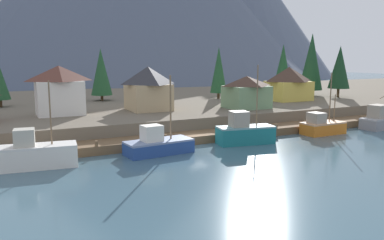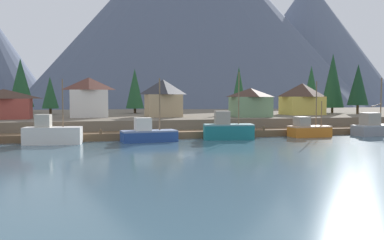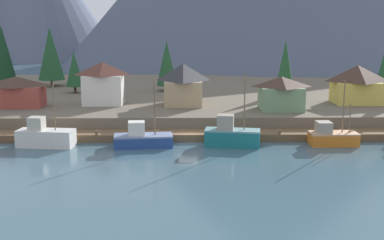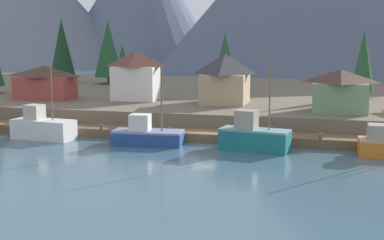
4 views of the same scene
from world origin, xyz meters
The scene contains 17 objects.
ground_plane centered at (0.00, 20.00, -0.50)m, with size 400.00×400.00×1.00m, color #3D5B6B.
dock centered at (0.00, 1.99, 0.50)m, with size 80.00×4.00×1.60m.
shoreline_bank centered at (0.00, 32.00, 1.25)m, with size 400.00×56.00×2.50m, color #665B4C.
fishing_boat_white centered at (-18.14, -1.90, 1.30)m, with size 7.35×3.55×8.27m.
fishing_boat_blue centered at (-5.84, -2.01, 1.04)m, with size 7.59×3.69×8.50m.
fishing_boat_teal centered at (5.47, -1.97, 1.41)m, with size 7.26×3.69×9.52m.
fishing_boat_orange centered at (18.41, -1.61, 1.09)m, with size 6.09×2.93×8.37m.
house_yellow centered at (27.29, 16.10, 5.65)m, with size 7.61×6.08×6.16m.
house_white centered at (-13.38, 15.34, 5.97)m, with size 6.49×4.38×6.80m.
house_red centered at (-26.42, 13.41, 4.92)m, with size 8.39×4.57×4.74m.
house_tan centered at (-0.67, 14.81, 5.86)m, with size 6.11×6.46×6.57m.
house_green centered at (13.96, 10.19, 5.06)m, with size 6.55×5.57×5.02m.
conifer_near_right centered at (-20.71, 28.73, 6.84)m, with size 3.25×3.25×7.52m.
conifer_back_left centered at (-3.80, 30.96, 7.76)m, with size 3.84×3.84×9.49m.
conifer_back_right centered at (17.29, 24.62, 7.99)m, with size 3.21×3.21×9.86m.
conifer_centre centered at (-27.48, 38.58, 9.01)m, with size 5.26×5.26×11.74m.
conifer_far_left centered at (-37.25, 39.13, 9.21)m, with size 4.81×4.81×12.26m.
Camera 3 is at (-0.47, -64.67, 15.86)m, focal length 47.50 mm.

